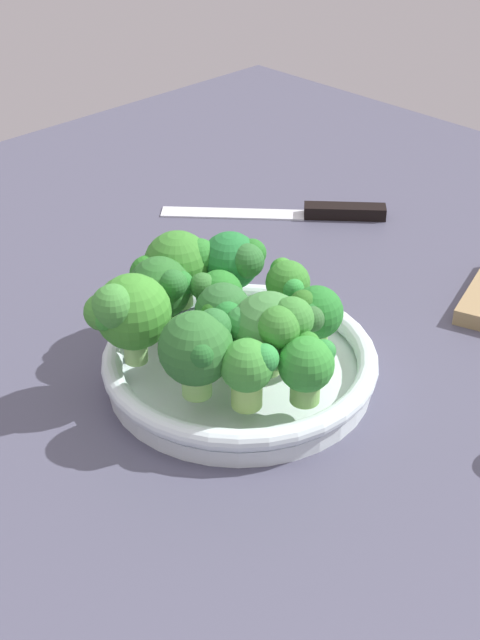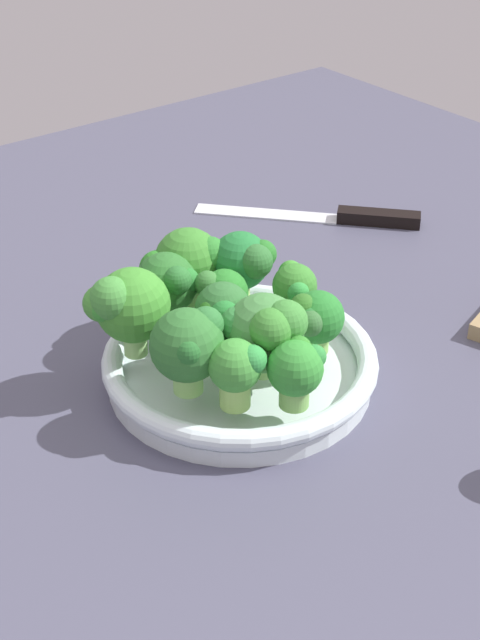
{
  "view_description": "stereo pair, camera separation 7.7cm",
  "coord_description": "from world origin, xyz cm",
  "px_view_note": "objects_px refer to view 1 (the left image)",
  "views": [
    {
      "loc": [
        -45.55,
        48.04,
        47.4
      ],
      "look_at": [
        0.64,
        2.68,
        6.32
      ],
      "focal_mm": 51.04,
      "sensor_mm": 36.0,
      "label": 1
    },
    {
      "loc": [
        -50.58,
        42.26,
        47.4
      ],
      "look_at": [
        0.64,
        2.68,
        6.32
      ],
      "focal_mm": 51.04,
      "sensor_mm": 36.0,
      "label": 2
    }
  ],
  "objects_px": {
    "broccoli_floret_7": "(198,347)",
    "broccoli_floret_8": "(127,312)",
    "broccoli_floret_6": "(314,314)",
    "broccoli_floret_10": "(270,330)",
    "broccoli_floret_4": "(160,287)",
    "broccoli_floret_11": "(180,264)",
    "broccoli_floret_3": "(234,260)",
    "broccoli_floret_5": "(307,364)",
    "broccoli_floret_9": "(217,293)",
    "bowl": "(240,365)",
    "broccoli_floret_2": "(251,366)",
    "broccoli_floret_0": "(223,314)",
    "knife": "(304,212)",
    "broccoli_floret_1": "(287,283)"
  },
  "relations": [
    {
      "from": "broccoli_floret_7",
      "to": "broccoli_floret_8",
      "type": "height_order",
      "value": "broccoli_floret_8"
    },
    {
      "from": "broccoli_floret_6",
      "to": "broccoli_floret_10",
      "type": "distance_m",
      "value": 0.06
    },
    {
      "from": "broccoli_floret_4",
      "to": "broccoli_floret_11",
      "type": "distance_m",
      "value": 0.04
    },
    {
      "from": "broccoli_floret_3",
      "to": "broccoli_floret_4",
      "type": "bearing_deg",
      "value": 74.11
    },
    {
      "from": "broccoli_floret_3",
      "to": "broccoli_floret_6",
      "type": "relative_size",
      "value": 1.23
    },
    {
      "from": "broccoli_floret_5",
      "to": "broccoli_floret_9",
      "type": "xyz_separation_m",
      "value": [
        0.13,
        -0.03,
        -0.0
      ]
    },
    {
      "from": "bowl",
      "to": "broccoli_floret_11",
      "type": "distance_m",
      "value": 0.11
    },
    {
      "from": "broccoli_floret_6",
      "to": "broccoli_floret_8",
      "type": "distance_m",
      "value": 0.16
    },
    {
      "from": "broccoli_floret_11",
      "to": "broccoli_floret_2",
      "type": "bearing_deg",
      "value": 157.79
    },
    {
      "from": "bowl",
      "to": "broccoli_floret_11",
      "type": "xyz_separation_m",
      "value": [
        0.09,
        -0.01,
        0.06
      ]
    },
    {
      "from": "broccoli_floret_0",
      "to": "knife",
      "type": "relative_size",
      "value": 0.3
    },
    {
      "from": "broccoli_floret_6",
      "to": "broccoli_floret_11",
      "type": "relative_size",
      "value": 0.79
    },
    {
      "from": "broccoli_floret_4",
      "to": "broccoli_floret_8",
      "type": "xyz_separation_m",
      "value": [
        -0.03,
        0.06,
        0.01
      ]
    },
    {
      "from": "broccoli_floret_1",
      "to": "broccoli_floret_9",
      "type": "xyz_separation_m",
      "value": [
        0.03,
        0.05,
        -0.0
      ]
    },
    {
      "from": "broccoli_floret_1",
      "to": "broccoli_floret_8",
      "type": "xyz_separation_m",
      "value": [
        0.04,
        0.15,
        0.01
      ]
    },
    {
      "from": "broccoli_floret_4",
      "to": "broccoli_floret_11",
      "type": "relative_size",
      "value": 1.0
    },
    {
      "from": "broccoli_floret_3",
      "to": "broccoli_floret_7",
      "type": "relative_size",
      "value": 0.96
    },
    {
      "from": "broccoli_floret_1",
      "to": "broccoli_floret_4",
      "type": "distance_m",
      "value": 0.11
    },
    {
      "from": "broccoli_floret_11",
      "to": "broccoli_floret_7",
      "type": "bearing_deg",
      "value": 144.46
    },
    {
      "from": "broccoli_floret_3",
      "to": "knife",
      "type": "relative_size",
      "value": 0.33
    },
    {
      "from": "broccoli_floret_3",
      "to": "broccoli_floret_4",
      "type": "height_order",
      "value": "broccoli_floret_3"
    },
    {
      "from": "broccoli_floret_4",
      "to": "broccoli_floret_5",
      "type": "xyz_separation_m",
      "value": [
        -0.17,
        -0.01,
        -0.0
      ]
    },
    {
      "from": "broccoli_floret_0",
      "to": "broccoli_floret_8",
      "type": "xyz_separation_m",
      "value": [
        0.04,
        0.07,
        0.01
      ]
    },
    {
      "from": "broccoli_floret_8",
      "to": "broccoli_floret_10",
      "type": "relative_size",
      "value": 1.08
    },
    {
      "from": "broccoli_floret_6",
      "to": "broccoli_floret_10",
      "type": "height_order",
      "value": "broccoli_floret_10"
    },
    {
      "from": "bowl",
      "to": "broccoli_floret_5",
      "type": "distance_m",
      "value": 0.1
    },
    {
      "from": "broccoli_floret_10",
      "to": "broccoli_floret_4",
      "type": "bearing_deg",
      "value": 6.21
    },
    {
      "from": "bowl",
      "to": "broccoli_floret_4",
      "type": "distance_m",
      "value": 0.1
    },
    {
      "from": "broccoli_floret_5",
      "to": "broccoli_floret_7",
      "type": "xyz_separation_m",
      "value": [
        0.07,
        0.05,
        0.01
      ]
    },
    {
      "from": "broccoli_floret_5",
      "to": "broccoli_floret_11",
      "type": "distance_m",
      "value": 0.18
    },
    {
      "from": "broccoli_floret_6",
      "to": "broccoli_floret_8",
      "type": "height_order",
      "value": "broccoli_floret_8"
    },
    {
      "from": "broccoli_floret_4",
      "to": "broccoli_floret_6",
      "type": "height_order",
      "value": "broccoli_floret_4"
    },
    {
      "from": "broccoli_floret_4",
      "to": "broccoli_floret_7",
      "type": "relative_size",
      "value": 0.99
    },
    {
      "from": "broccoli_floret_3",
      "to": "broccoli_floret_11",
      "type": "bearing_deg",
      "value": 46.7
    },
    {
      "from": "broccoli_floret_0",
      "to": "knife",
      "type": "xyz_separation_m",
      "value": [
        0.18,
        -0.3,
        -0.07
      ]
    },
    {
      "from": "broccoli_floret_9",
      "to": "knife",
      "type": "xyz_separation_m",
      "value": [
        0.14,
        -0.27,
        -0.06
      ]
    },
    {
      "from": "broccoli_floret_6",
      "to": "broccoli_floret_0",
      "type": "bearing_deg",
      "value": 51.12
    },
    {
      "from": "broccoli_floret_4",
      "to": "broccoli_floret_5",
      "type": "height_order",
      "value": "broccoli_floret_4"
    },
    {
      "from": "broccoli_floret_0",
      "to": "broccoli_floret_4",
      "type": "distance_m",
      "value": 0.07
    },
    {
      "from": "broccoli_floret_7",
      "to": "broccoli_floret_9",
      "type": "height_order",
      "value": "broccoli_floret_7"
    },
    {
      "from": "broccoli_floret_0",
      "to": "broccoli_floret_6",
      "type": "xyz_separation_m",
      "value": [
        -0.05,
        -0.06,
        -0.0
      ]
    },
    {
      "from": "broccoli_floret_2",
      "to": "broccoli_floret_9",
      "type": "xyz_separation_m",
      "value": [
        0.1,
        -0.06,
        -0.0
      ]
    },
    {
      "from": "bowl",
      "to": "broccoli_floret_0",
      "type": "bearing_deg",
      "value": 63.06
    },
    {
      "from": "broccoli_floret_9",
      "to": "broccoli_floret_11",
      "type": "relative_size",
      "value": 0.76
    },
    {
      "from": "broccoli_floret_2",
      "to": "broccoli_floret_7",
      "type": "xyz_separation_m",
      "value": [
        0.04,
        0.02,
        0.01
      ]
    },
    {
      "from": "broccoli_floret_5",
      "to": "broccoli_floret_0",
      "type": "bearing_deg",
      "value": 0.83
    },
    {
      "from": "broccoli_floret_8",
      "to": "knife",
      "type": "relative_size",
      "value": 0.38
    },
    {
      "from": "bowl",
      "to": "broccoli_floret_1",
      "type": "xyz_separation_m",
      "value": [
        0.01,
        -0.07,
        0.05
      ]
    },
    {
      "from": "broccoli_floret_0",
      "to": "broccoli_floret_10",
      "type": "bearing_deg",
      "value": -173.57
    },
    {
      "from": "broccoli_floret_5",
      "to": "knife",
      "type": "relative_size",
      "value": 0.27
    }
  ]
}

